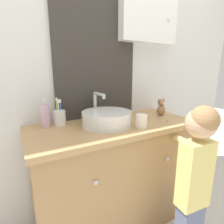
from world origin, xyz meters
The scene contains 8 objects.
wall_back centered at (0.03, 0.62, 1.29)m, with size 3.20×0.18×2.50m.
vanity_counter centered at (0.00, 0.34, 0.40)m, with size 1.16×0.51×0.79m.
sink_basin centered at (-0.07, 0.35, 0.84)m, with size 0.33×0.39×0.21m.
toothbrush_holder centered at (-0.34, 0.50, 0.84)m, with size 0.08×0.08×0.18m.
soap_dispenser centered at (-0.43, 0.49, 0.86)m, with size 0.05×0.05×0.19m.
child_figure centered at (0.25, -0.12, 0.60)m, with size 0.21×0.45×0.97m.
teddy_bear centered at (0.45, 0.37, 0.85)m, with size 0.08×0.06×0.14m.
drinking_cup centered at (0.10, 0.18, 0.83)m, with size 0.07×0.07×0.09m, color silver.
Camera 1 is at (-0.59, -0.66, 1.14)m, focal length 28.00 mm.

